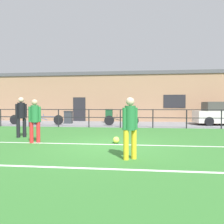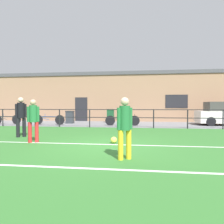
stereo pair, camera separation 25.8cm
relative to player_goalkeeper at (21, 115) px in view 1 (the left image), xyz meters
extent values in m
cube|color=#33702D|center=(3.98, -1.50, -1.01)|extent=(60.00, 44.00, 0.04)
cube|color=white|center=(3.98, -1.27, -0.99)|extent=(36.00, 0.11, 0.00)
cube|color=white|center=(3.98, -4.15, -0.99)|extent=(36.00, 0.11, 0.00)
cube|color=slate|center=(3.98, 7.00, -0.98)|extent=(48.00, 5.00, 0.02)
cylinder|color=black|center=(-4.02, 4.50, -0.41)|extent=(0.07, 0.07, 1.15)
cylinder|color=black|center=(-2.02, 4.50, -0.41)|extent=(0.07, 0.07, 1.15)
cylinder|color=black|center=(-0.02, 4.50, -0.41)|extent=(0.07, 0.07, 1.15)
cylinder|color=black|center=(1.98, 4.50, -0.41)|extent=(0.07, 0.07, 1.15)
cylinder|color=black|center=(3.98, 4.50, -0.41)|extent=(0.07, 0.07, 1.15)
cylinder|color=black|center=(5.98, 4.50, -0.41)|extent=(0.07, 0.07, 1.15)
cylinder|color=black|center=(7.98, 4.50, -0.41)|extent=(0.07, 0.07, 1.15)
cylinder|color=black|center=(9.98, 4.50, -0.41)|extent=(0.07, 0.07, 1.15)
cube|color=black|center=(3.98, 4.50, 0.14)|extent=(36.00, 0.04, 0.04)
cube|color=black|center=(3.98, 4.50, -0.36)|extent=(36.00, 0.04, 0.04)
cube|color=#A37A5B|center=(3.98, 10.70, 1.02)|extent=(28.00, 2.40, 4.03)
cube|color=#232328|center=(0.00, 9.48, 0.06)|extent=(1.10, 0.04, 2.10)
cube|color=#232328|center=(8.14, 9.48, 0.75)|extent=(1.80, 0.04, 1.10)
cube|color=#4C4C51|center=(3.98, 10.70, 3.19)|extent=(28.00, 2.56, 0.30)
cylinder|color=black|center=(0.09, 0.09, -0.58)|extent=(0.15, 0.15, 0.83)
cylinder|color=black|center=(-0.09, -0.09, -0.58)|extent=(0.15, 0.15, 0.83)
cylinder|color=black|center=(0.00, 0.00, 0.18)|extent=(0.30, 0.30, 0.68)
sphere|color=beige|center=(0.00, 0.00, 0.64)|extent=(0.23, 0.23, 0.23)
cylinder|color=black|center=(0.13, 0.13, 0.16)|extent=(0.11, 0.11, 0.61)
cylinder|color=black|center=(-0.13, -0.13, 0.16)|extent=(0.11, 0.11, 0.61)
cylinder|color=red|center=(1.33, -1.17, -0.61)|extent=(0.14, 0.14, 0.76)
cylinder|color=red|center=(1.11, -1.27, -0.61)|extent=(0.14, 0.14, 0.76)
cylinder|color=#237038|center=(1.22, -1.22, 0.09)|extent=(0.28, 0.28, 0.63)
sphere|color=tan|center=(1.22, -1.22, 0.51)|extent=(0.22, 0.22, 0.22)
cylinder|color=#237038|center=(1.38, -1.15, 0.07)|extent=(0.10, 0.10, 0.56)
cylinder|color=#237038|center=(1.07, -1.29, 0.07)|extent=(0.10, 0.10, 0.56)
cylinder|color=gold|center=(4.69, -3.32, -0.61)|extent=(0.14, 0.14, 0.75)
cylinder|color=gold|center=(4.89, -3.19, -0.61)|extent=(0.14, 0.14, 0.75)
cylinder|color=#237038|center=(4.79, -3.25, 0.08)|extent=(0.28, 0.28, 0.62)
sphere|color=beige|center=(4.79, -3.25, 0.49)|extent=(0.21, 0.21, 0.21)
cylinder|color=#237038|center=(4.65, -3.35, 0.06)|extent=(0.10, 0.10, 0.56)
cylinder|color=#237038|center=(4.93, -3.16, 0.06)|extent=(0.10, 0.10, 0.56)
sphere|color=#E5E04C|center=(4.22, -0.98, -0.87)|extent=(0.24, 0.24, 0.24)
cube|color=#43413E|center=(11.01, 7.01, 0.34)|extent=(2.47, 1.55, 0.63)
cylinder|color=black|center=(9.82, 6.13, -0.67)|extent=(0.60, 0.18, 0.60)
cylinder|color=black|center=(9.82, 7.90, -0.67)|extent=(0.60, 0.18, 0.60)
cylinder|color=black|center=(-2.10, 5.70, -0.62)|extent=(0.69, 0.04, 0.69)
cylinder|color=black|center=(-0.48, 5.70, -0.62)|extent=(0.69, 0.04, 0.69)
cube|color=#234C99|center=(-1.29, 5.70, -0.40)|extent=(1.27, 0.04, 0.04)
cube|color=#234C99|center=(-1.70, 5.70, -0.51)|extent=(0.79, 0.03, 0.25)
cylinder|color=#234C99|center=(-1.58, 5.70, -0.30)|extent=(0.03, 0.03, 0.20)
cylinder|color=#234C99|center=(-0.48, 5.70, -0.33)|extent=(0.03, 0.03, 0.28)
cylinder|color=black|center=(-3.78, 5.70, -0.63)|extent=(0.69, 0.04, 0.69)
cube|color=#4C5156|center=(-4.53, 5.70, -0.40)|extent=(1.18, 0.04, 0.04)
cube|color=#4C5156|center=(-4.91, 5.70, -0.51)|extent=(0.74, 0.03, 0.24)
cylinder|color=#4C5156|center=(-4.80, 5.70, -0.30)|extent=(0.03, 0.03, 0.20)
cylinder|color=#4C5156|center=(-3.78, 5.70, -0.33)|extent=(0.03, 0.03, 0.28)
cylinder|color=black|center=(3.12, 5.70, -0.63)|extent=(0.68, 0.04, 0.68)
cylinder|color=black|center=(4.79, 5.70, -0.63)|extent=(0.68, 0.04, 0.68)
cube|color=black|center=(3.96, 5.70, -0.41)|extent=(1.30, 0.04, 0.04)
cube|color=black|center=(3.54, 5.70, -0.52)|extent=(0.82, 0.03, 0.24)
cylinder|color=black|center=(3.67, 5.70, -0.31)|extent=(0.03, 0.03, 0.20)
cylinder|color=black|center=(4.79, 5.70, -0.34)|extent=(0.03, 0.03, 0.28)
cube|color=#194C28|center=(2.82, 8.03, -0.47)|extent=(0.53, 0.44, 1.00)
cube|color=#143D20|center=(2.82, 8.03, 0.07)|extent=(0.56, 0.48, 0.08)
cube|color=#33383D|center=(-0.17, 6.99, -0.53)|extent=(0.55, 0.46, 0.88)
cube|color=#282C30|center=(-0.17, 6.99, -0.05)|extent=(0.59, 0.50, 0.08)
camera|label=1|loc=(4.93, -8.66, 0.39)|focal=33.97mm
camera|label=2|loc=(5.19, -8.62, 0.39)|focal=33.97mm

